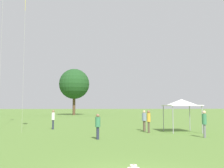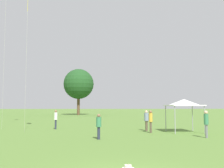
% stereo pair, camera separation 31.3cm
% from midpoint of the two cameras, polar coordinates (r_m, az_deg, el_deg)
% --- Properties ---
extents(person_standing_0, '(0.38, 0.38, 1.79)m').
position_cam_midpoint_polar(person_standing_0, '(21.29, 7.57, -7.58)').
color(person_standing_0, brown).
rests_on(person_standing_0, ground).
extents(person_standing_1, '(0.40, 0.40, 1.83)m').
position_cam_midpoint_polar(person_standing_1, '(19.02, 19.01, -7.63)').
color(person_standing_1, slate).
rests_on(person_standing_1, ground).
extents(person_standing_2, '(0.54, 0.54, 1.75)m').
position_cam_midpoint_polar(person_standing_2, '(22.87, 6.64, -7.52)').
color(person_standing_2, brown).
rests_on(person_standing_2, ground).
extents(person_standing_3, '(0.39, 0.39, 1.75)m').
position_cam_midpoint_polar(person_standing_3, '(24.76, -13.05, -7.13)').
color(person_standing_3, '#282D42').
rests_on(person_standing_3, ground).
extents(person_standing_5, '(0.38, 0.38, 1.63)m').
position_cam_midpoint_polar(person_standing_5, '(17.13, -3.64, -8.73)').
color(person_standing_5, '#282D42').
rests_on(person_standing_5, ground).
extents(canopy_tent, '(2.73, 2.73, 2.70)m').
position_cam_midpoint_polar(canopy_tent, '(22.36, 14.52, -3.98)').
color(canopy_tent, white).
rests_on(canopy_tent, ground).
extents(distant_tree_0, '(6.82, 6.82, 10.42)m').
position_cam_midpoint_polar(distant_tree_0, '(59.84, -8.38, -0.00)').
color(distant_tree_0, brown).
rests_on(distant_tree_0, ground).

